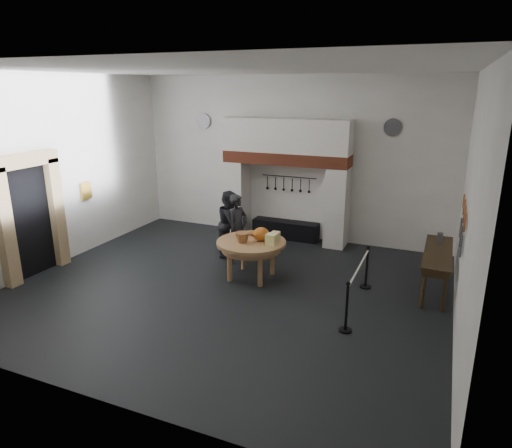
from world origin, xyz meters
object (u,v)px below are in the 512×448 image
at_px(visitor_far, 230,223).
at_px(barrier_post_near, 347,308).
at_px(iron_range, 286,230).
at_px(side_table, 438,252).
at_px(work_table, 251,242).
at_px(visitor_near, 238,229).
at_px(barrier_post_far, 367,268).

relative_size(visitor_far, barrier_post_near, 1.87).
distance_m(iron_range, side_table, 4.66).
relative_size(work_table, barrier_post_near, 1.73).
xyz_separation_m(iron_range, side_table, (4.10, -2.12, 0.62)).
bearing_deg(iron_range, barrier_post_near, -58.91).
distance_m(work_table, visitor_far, 1.60).
xyz_separation_m(iron_range, visitor_far, (-0.87, -1.82, 0.59)).
bearing_deg(barrier_post_near, visitor_near, 144.19).
xyz_separation_m(work_table, side_table, (3.87, 0.86, 0.03)).
bearing_deg(work_table, side_table, 12.54).
distance_m(work_table, visitor_near, 1.03).
bearing_deg(side_table, barrier_post_far, -163.63).
distance_m(visitor_near, barrier_post_near, 3.96).
distance_m(iron_range, visitor_far, 2.10).
relative_size(barrier_post_near, barrier_post_far, 1.00).
distance_m(visitor_far, barrier_post_far, 3.68).
distance_m(side_table, barrier_post_near, 2.80).
xyz_separation_m(side_table, barrier_post_far, (-1.37, -0.40, -0.42)).
height_order(visitor_near, side_table, visitor_near).
height_order(visitor_far, side_table, visitor_far).
bearing_deg(side_table, work_table, -167.46).
distance_m(barrier_post_near, barrier_post_far, 2.00).
height_order(iron_range, visitor_far, visitor_far).
bearing_deg(work_table, visitor_far, 133.26).
height_order(visitor_near, visitor_far, visitor_near).
bearing_deg(work_table, barrier_post_far, 10.38).
relative_size(visitor_near, barrier_post_far, 1.90).
relative_size(iron_range, visitor_far, 1.13).
relative_size(work_table, visitor_far, 0.92).
distance_m(iron_range, barrier_post_far, 3.72).
height_order(visitor_near, barrier_post_far, visitor_near).
relative_size(iron_range, side_table, 0.86).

